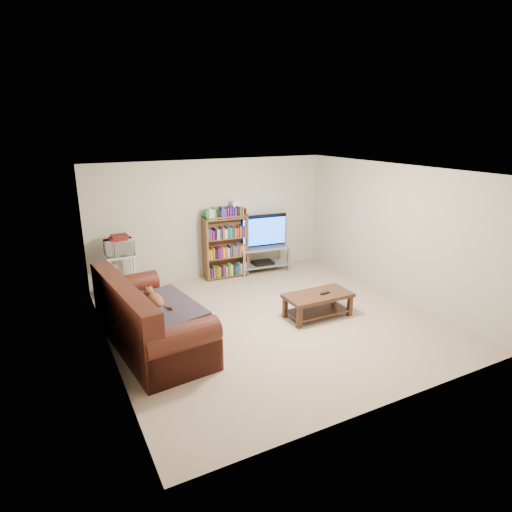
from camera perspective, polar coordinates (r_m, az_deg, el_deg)
floor at (r=7.03m, az=2.25°, el=-8.56°), size 5.00×5.00×0.00m
ceiling at (r=6.37m, az=2.50°, el=11.29°), size 5.00×5.00×0.00m
wall_back at (r=8.79m, az=-5.74°, el=4.92°), size 5.00×0.00×5.00m
wall_front at (r=4.72m, az=17.63°, el=-6.74°), size 5.00×0.00×5.00m
wall_left at (r=5.83m, az=-19.52°, el=-2.34°), size 0.00×5.00×5.00m
wall_right at (r=8.09m, az=17.97°, el=3.10°), size 0.00×5.00×5.00m
sofa at (r=6.33m, az=-14.50°, el=-8.72°), size 1.26×2.45×1.00m
blanket at (r=6.15m, az=-12.46°, el=-6.95°), size 1.12×1.33×0.19m
cat at (r=6.31m, az=-13.21°, el=-5.77°), size 0.32×0.66×0.19m
coffee_table at (r=7.12m, az=8.25°, el=-5.93°), size 1.11×0.56×0.40m
remote at (r=7.09m, az=9.20°, el=-4.91°), size 0.19×0.08×0.02m
tv_stand at (r=9.18m, az=0.92°, el=0.16°), size 1.13×0.58×0.55m
television at (r=9.04m, az=0.93°, el=3.29°), size 1.18×0.25×0.68m
dvd_player at (r=9.23m, az=0.91°, el=-0.89°), size 0.46×0.34×0.06m
bookshelf at (r=8.75m, az=-4.06°, el=1.35°), size 0.91×0.32×1.30m
shelf_clutter at (r=8.63m, az=-3.58°, el=6.15°), size 0.67×0.21×0.28m
microwave_stand at (r=8.13m, az=-17.51°, el=-1.81°), size 0.51×0.37×0.81m
microwave at (r=8.01m, az=-17.79°, el=1.09°), size 0.50×0.34×0.28m
game_boxes at (r=7.97m, az=-17.89°, el=2.22°), size 0.30×0.26×0.05m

